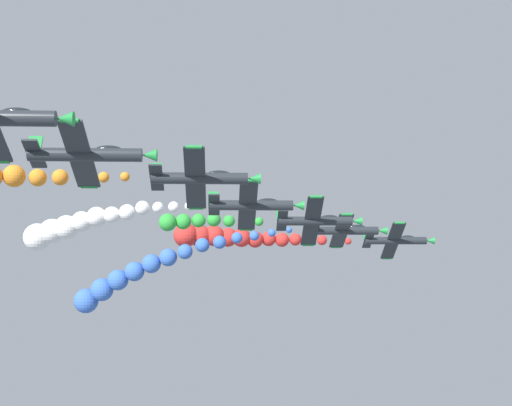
# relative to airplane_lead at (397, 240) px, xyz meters

# --- Properties ---
(airplane_lead) EXTENTS (8.22, 10.35, 5.49)m
(airplane_lead) POSITION_rel_airplane_lead_xyz_m (0.00, 0.00, 0.00)
(airplane_lead) COLOR #23282D
(smoke_trail_lead) EXTENTS (6.23, 25.45, 3.38)m
(smoke_trail_lead) POSITION_rel_airplane_lead_xyz_m (2.52, -24.62, 0.42)
(smoke_trail_lead) COLOR red
(airplane_left_inner) EXTENTS (8.76, 10.35, 4.49)m
(airplane_left_inner) POSITION_rel_airplane_lead_xyz_m (8.97, -9.19, 1.16)
(airplane_left_inner) COLOR #23282D
(smoke_trail_left_inner) EXTENTS (8.11, 29.41, 11.67)m
(smoke_trail_left_inner) POSITION_rel_airplane_lead_xyz_m (5.05, -37.50, -4.96)
(smoke_trail_left_inner) COLOR blue
(airplane_right_inner) EXTENTS (7.91, 10.35, 5.96)m
(airplane_right_inner) POSITION_rel_airplane_lead_xyz_m (16.19, -14.04, 2.09)
(airplane_right_inner) COLOR #23282D
(smoke_trail_right_inner) EXTENTS (2.93, 12.41, 2.25)m
(smoke_trail_right_inner) POSITION_rel_airplane_lead_xyz_m (16.96, -28.64, 1.96)
(smoke_trail_right_inner) COLOR green
(airplane_left_outer) EXTENTS (8.40, 10.35, 5.20)m
(airplane_left_outer) POSITION_rel_airplane_lead_xyz_m (25.02, -22.19, 3.37)
(airplane_left_outer) COLOR #23282D
(smoke_trail_left_outer) EXTENTS (4.56, 18.58, 5.37)m
(smoke_trail_left_outer) POSITION_rel_airplane_lead_xyz_m (23.40, -41.58, 1.15)
(smoke_trail_left_outer) COLOR white
(airplane_right_outer) EXTENTS (8.32, 10.35, 5.33)m
(airplane_right_outer) POSITION_rel_airplane_lead_xyz_m (34.73, -27.47, 5.22)
(airplane_right_outer) COLOR #23282D
(airplane_trailing) EXTENTS (8.71, 10.35, 4.61)m
(airplane_trailing) POSITION_rel_airplane_lead_xyz_m (43.43, -36.34, 6.13)
(airplane_trailing) COLOR #23282D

